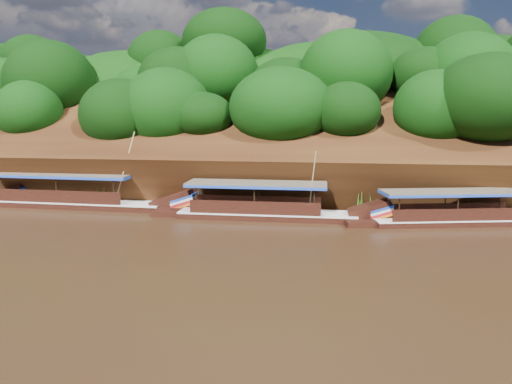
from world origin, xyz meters
TOP-DOWN VIEW (x-y plane):
  - ground at (0.00, 0.00)m, footprint 160.00×160.00m
  - riverbank at (-0.01, 22.73)m, footprint 120.00×30.06m
  - boat_0 at (13.23, 7.33)m, footprint 13.53×4.59m
  - boat_1 at (0.79, 7.06)m, footprint 14.14×2.56m
  - boat_2 at (-13.82, 8.84)m, footprint 16.39×3.04m
  - reeds at (-3.77, 9.66)m, footprint 48.60×2.08m

SIDE VIEW (x-z plane):
  - ground at x=0.00m, z-range 0.00..0.00m
  - boat_0 at x=13.23m, z-range -1.99..2.98m
  - boat_1 at x=0.79m, z-range -2.01..3.11m
  - boat_2 at x=-13.82m, z-range -2.49..3.65m
  - reeds at x=-3.77m, z-range -0.23..1.91m
  - riverbank at x=-0.01m, z-range -7.81..11.59m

